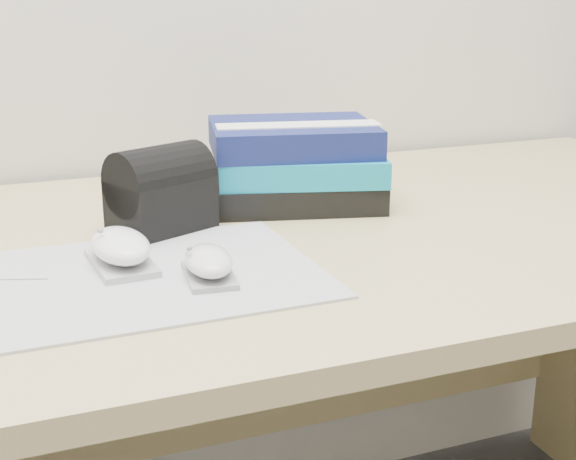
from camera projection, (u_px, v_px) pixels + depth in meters
name	position (u px, v px, depth m)	size (l,w,h in m)	color
desk	(280.00, 361.00, 1.23)	(1.60, 0.80, 0.73)	tan
mousepad	(149.00, 276.00, 0.92)	(0.39, 0.30, 0.00)	#92939A
mouse_rear	(121.00, 249.00, 0.94)	(0.07, 0.12, 0.05)	#A8A8AB
mouse_front	(209.00, 263.00, 0.91)	(0.06, 0.10, 0.04)	gray
book_stack	(295.00, 164.00, 1.22)	(0.29, 0.26, 0.12)	black
pouch	(161.00, 191.00, 1.07)	(0.15, 0.13, 0.12)	black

